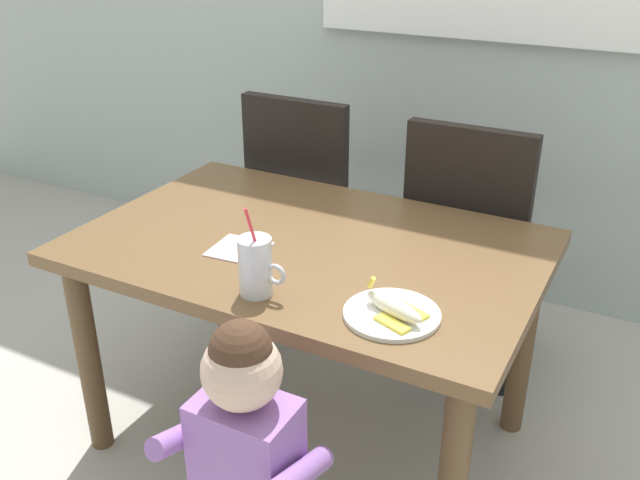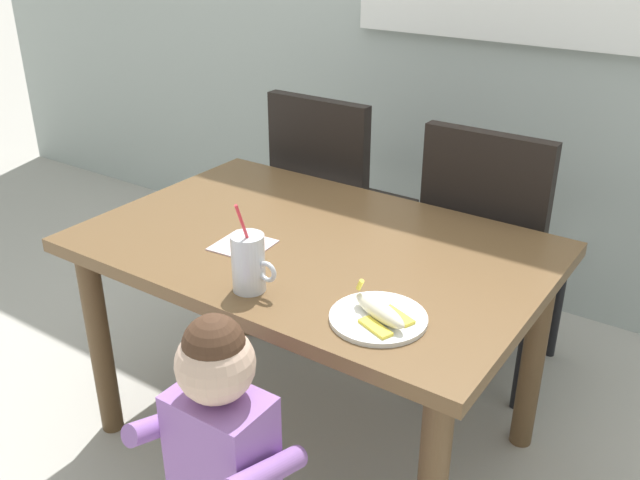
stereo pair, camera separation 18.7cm
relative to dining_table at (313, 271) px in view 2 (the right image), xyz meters
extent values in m
plane|color=#B7B2A8|center=(0.00, 0.00, -0.61)|extent=(24.00, 24.00, 0.00)
cube|color=brown|center=(0.00, 0.00, 0.08)|extent=(1.31, 0.87, 0.04)
cylinder|color=brown|center=(-0.58, -0.35, -0.28)|extent=(0.07, 0.07, 0.67)
cylinder|color=brown|center=(-0.58, 0.35, -0.28)|extent=(0.07, 0.07, 0.67)
cylinder|color=brown|center=(0.58, 0.35, -0.28)|extent=(0.07, 0.07, 0.67)
cube|color=black|center=(-0.36, 0.74, -0.16)|extent=(0.44, 0.44, 0.06)
cube|color=black|center=(-0.36, 0.54, 0.11)|extent=(0.42, 0.05, 0.48)
cylinder|color=black|center=(-0.17, 0.93, -0.40)|extent=(0.04, 0.04, 0.42)
cylinder|color=black|center=(-0.55, 0.93, -0.40)|extent=(0.04, 0.04, 0.42)
cylinder|color=black|center=(-0.17, 0.55, -0.40)|extent=(0.04, 0.04, 0.42)
cylinder|color=black|center=(-0.55, 0.55, -0.40)|extent=(0.04, 0.04, 0.42)
cube|color=black|center=(0.31, 0.70, -0.16)|extent=(0.44, 0.44, 0.06)
cube|color=black|center=(0.31, 0.50, 0.11)|extent=(0.42, 0.05, 0.48)
cylinder|color=black|center=(0.50, 0.89, -0.40)|extent=(0.04, 0.04, 0.42)
cylinder|color=black|center=(0.12, 0.89, -0.40)|extent=(0.04, 0.04, 0.42)
cylinder|color=black|center=(0.50, 0.51, -0.40)|extent=(0.04, 0.04, 0.42)
cylinder|color=black|center=(0.12, 0.51, -0.40)|extent=(0.04, 0.04, 0.42)
cube|color=#9966B7|center=(0.19, -0.62, -0.12)|extent=(0.22, 0.15, 0.30)
sphere|color=beige|center=(0.19, -0.62, 0.11)|extent=(0.17, 0.17, 0.17)
sphere|color=#472D1E|center=(0.19, -0.62, 0.16)|extent=(0.13, 0.13, 0.13)
cylinder|color=#9966B7|center=(0.05, -0.64, -0.09)|extent=(0.05, 0.24, 0.13)
cylinder|color=#9966B7|center=(0.33, -0.64, -0.09)|extent=(0.05, 0.24, 0.13)
cylinder|color=silver|center=(0.03, -0.32, 0.17)|extent=(0.08, 0.08, 0.15)
cylinder|color=#B2D184|center=(0.03, -0.32, 0.14)|extent=(0.07, 0.07, 0.08)
torus|color=silver|center=(0.09, -0.32, 0.17)|extent=(0.06, 0.01, 0.06)
cylinder|color=#E5333F|center=(0.04, -0.33, 0.24)|extent=(0.01, 0.08, 0.21)
cylinder|color=white|center=(0.37, -0.26, 0.11)|extent=(0.23, 0.23, 0.01)
ellipsoid|color=#F4EAC6|center=(0.38, -0.27, 0.13)|extent=(0.17, 0.10, 0.04)
cube|color=yellow|center=(0.39, -0.31, 0.12)|extent=(0.10, 0.06, 0.01)
cube|color=yellow|center=(0.41, -0.24, 0.12)|extent=(0.10, 0.06, 0.01)
cylinder|color=yellow|center=(0.31, -0.24, 0.17)|extent=(0.03, 0.02, 0.03)
cube|color=silver|center=(-0.15, -0.14, 0.10)|extent=(0.16, 0.16, 0.00)
camera|label=1|loc=(0.88, -1.57, 0.97)|focal=39.09mm
camera|label=2|loc=(1.03, -1.48, 0.97)|focal=39.09mm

